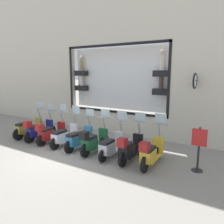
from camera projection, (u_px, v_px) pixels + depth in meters
name	position (u px, v px, depth m)	size (l,w,h in m)	color
ground_plane	(69.00, 153.00, 8.46)	(120.00, 120.00, 0.00)	gray
building_facade	(116.00, 23.00, 10.49)	(1.24, 36.00, 10.66)	beige
scooter_yellow_0	(151.00, 153.00, 7.19)	(1.81, 0.61, 1.66)	black
scooter_black_1	(130.00, 149.00, 7.59)	(1.80, 0.61, 1.63)	black
scooter_silver_2	(111.00, 146.00, 8.05)	(1.79, 0.60, 1.62)	black
scooter_green_3	(93.00, 141.00, 8.39)	(1.81, 0.60, 1.61)	black
scooter_teal_4	(78.00, 139.00, 8.85)	(1.80, 0.61, 1.55)	black
scooter_white_5	(64.00, 136.00, 9.25)	(1.80, 0.60, 1.63)	black
scooter_red_6	(50.00, 133.00, 9.59)	(1.80, 0.60, 1.65)	black
scooter_navy_7	(38.00, 130.00, 9.99)	(1.81, 0.61, 1.62)	black
scooter_olive_8	(28.00, 128.00, 10.45)	(1.81, 0.61, 1.64)	black
shop_sign_post	(199.00, 148.00, 6.82)	(0.36, 0.45, 1.43)	#232326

